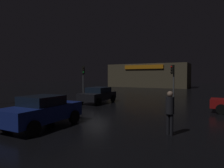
{
  "coord_description": "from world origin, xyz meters",
  "views": [
    {
      "loc": [
        10.38,
        -15.78,
        2.45
      ],
      "look_at": [
        -1.4,
        5.79,
        1.46
      ],
      "focal_mm": 31.83,
      "sensor_mm": 36.0,
      "label": 1
    }
  ],
  "objects_px": {
    "car_near": "(42,111)",
    "store_building": "(148,76)",
    "car_crossing": "(98,95)",
    "pedestrian": "(170,109)",
    "traffic_signal_opposite": "(83,75)",
    "traffic_signal_cross_left": "(173,75)"
  },
  "relations": [
    {
      "from": "traffic_signal_cross_left",
      "to": "car_crossing",
      "type": "xyz_separation_m",
      "value": [
        -5.21,
        -7.09,
        -1.8
      ]
    },
    {
      "from": "store_building",
      "to": "pedestrian",
      "type": "bearing_deg",
      "value": -70.3
    },
    {
      "from": "store_building",
      "to": "traffic_signal_cross_left",
      "type": "distance_m",
      "value": 22.54
    },
    {
      "from": "traffic_signal_opposite",
      "to": "traffic_signal_cross_left",
      "type": "distance_m",
      "value": 11.67
    },
    {
      "from": "traffic_signal_opposite",
      "to": "pedestrian",
      "type": "relative_size",
      "value": 2.06
    },
    {
      "from": "store_building",
      "to": "car_near",
      "type": "distance_m",
      "value": 36.62
    },
    {
      "from": "car_near",
      "to": "store_building",
      "type": "bearing_deg",
      "value": 100.43
    },
    {
      "from": "traffic_signal_cross_left",
      "to": "car_near",
      "type": "bearing_deg",
      "value": -100.67
    },
    {
      "from": "store_building",
      "to": "car_crossing",
      "type": "distance_m",
      "value": 27.9
    },
    {
      "from": "car_crossing",
      "to": "store_building",
      "type": "bearing_deg",
      "value": 98.98
    },
    {
      "from": "store_building",
      "to": "car_near",
      "type": "xyz_separation_m",
      "value": [
        6.62,
        -35.98,
        -1.75
      ]
    },
    {
      "from": "traffic_signal_opposite",
      "to": "car_crossing",
      "type": "height_order",
      "value": "traffic_signal_opposite"
    },
    {
      "from": "car_crossing",
      "to": "car_near",
      "type": "bearing_deg",
      "value": -74.96
    },
    {
      "from": "traffic_signal_cross_left",
      "to": "car_crossing",
      "type": "relative_size",
      "value": 0.9
    },
    {
      "from": "traffic_signal_cross_left",
      "to": "traffic_signal_opposite",
      "type": "bearing_deg",
      "value": -176.64
    },
    {
      "from": "store_building",
      "to": "traffic_signal_opposite",
      "type": "relative_size",
      "value": 4.57
    },
    {
      "from": "car_crossing",
      "to": "pedestrian",
      "type": "xyz_separation_m",
      "value": [
        7.97,
        -6.9,
        0.33
      ]
    },
    {
      "from": "traffic_signal_cross_left",
      "to": "car_crossing",
      "type": "bearing_deg",
      "value": -126.31
    },
    {
      "from": "car_near",
      "to": "pedestrian",
      "type": "relative_size",
      "value": 2.21
    },
    {
      "from": "traffic_signal_cross_left",
      "to": "pedestrian",
      "type": "relative_size",
      "value": 2.0
    },
    {
      "from": "car_near",
      "to": "car_crossing",
      "type": "distance_m",
      "value": 8.78
    },
    {
      "from": "store_building",
      "to": "car_near",
      "type": "relative_size",
      "value": 4.26
    }
  ]
}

